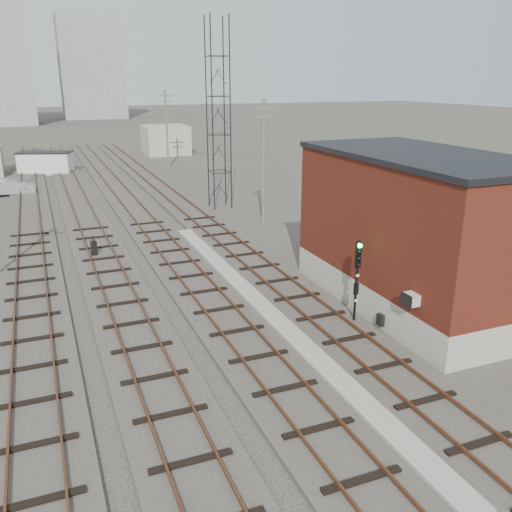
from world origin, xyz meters
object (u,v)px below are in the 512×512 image
signal_mast (357,277)px  car_silver (9,187)px  site_trailer (46,163)px  switch_stand (94,248)px

signal_mast → car_silver: 38.96m
site_trailer → car_silver: site_trailer is taller
signal_mast → car_silver: size_ratio=0.84×
site_trailer → car_silver: size_ratio=1.40×
switch_stand → signal_mast: bearing=-73.4°
signal_mast → car_silver: signal_mast is taller
site_trailer → switch_stand: bearing=-67.7°
signal_mast → switch_stand: bearing=124.6°
switch_stand → car_silver: size_ratio=0.28×
switch_stand → car_silver: bearing=85.3°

